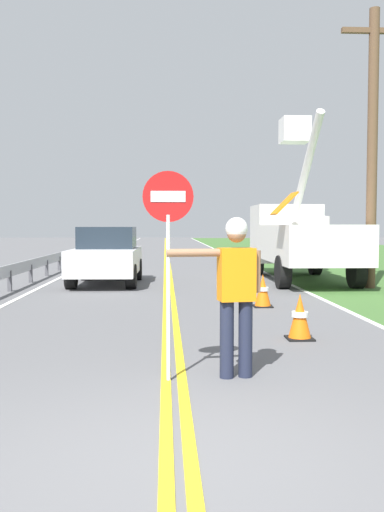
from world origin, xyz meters
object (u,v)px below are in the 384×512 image
object	(u,v)px
utility_bucket_truck	(298,236)
traffic_cone_tail	(247,278)
oncoming_sedan_nearest	(107,256)
utility_pole_near	(372,143)
flagger_worker	(235,286)
traffic_cone_lead	(300,317)
traffic_cone_mid	(263,291)
stop_sign_paddle	(168,228)

from	to	relation	value
utility_bucket_truck	traffic_cone_tail	xyz separation A→B (m)	(-2.05, -2.81, -1.07)
oncoming_sedan_nearest	utility_pole_near	xyz separation A→B (m)	(7.44, -1.45, 3.16)
flagger_worker	traffic_cone_tail	bearing A→B (deg)	80.60
oncoming_sedan_nearest	flagger_worker	bearing A→B (deg)	-76.26
traffic_cone_lead	traffic_cone_mid	size ratio (longest dim) A/B	1.00
traffic_cone_tail	oncoming_sedan_nearest	bearing A→B (deg)	156.08
stop_sign_paddle	traffic_cone_lead	size ratio (longest dim) A/B	3.33
traffic_cone_lead	traffic_cone_tail	size ratio (longest dim) A/B	1.00
oncoming_sedan_nearest	traffic_cone_lead	bearing A→B (deg)	-65.45
utility_bucket_truck	traffic_cone_tail	size ratio (longest dim) A/B	9.73
oncoming_sedan_nearest	traffic_cone_mid	distance (m)	6.23
utility_bucket_truck	utility_pole_near	xyz separation A→B (m)	(1.43, -2.51, 2.59)
stop_sign_paddle	utility_bucket_truck	xyz separation A→B (m)	(4.24, 11.53, -0.30)
flagger_worker	utility_pole_near	distance (m)	10.59
utility_bucket_truck	traffic_cone_mid	bearing A→B (deg)	-110.21
traffic_cone_mid	traffic_cone_tail	bearing A→B (deg)	87.47
utility_pole_near	traffic_cone_lead	world-z (taller)	utility_pole_near
stop_sign_paddle	utility_pole_near	size ratio (longest dim) A/B	0.31
utility_pole_near	traffic_cone_tail	xyz separation A→B (m)	(-3.48, -0.30, -3.66)
stop_sign_paddle	oncoming_sedan_nearest	bearing A→B (deg)	99.60
utility_bucket_truck	traffic_cone_lead	bearing A→B (deg)	-103.39
stop_sign_paddle	utility_bucket_truck	world-z (taller)	utility_bucket_truck
oncoming_sedan_nearest	traffic_cone_tail	distance (m)	4.36
flagger_worker	traffic_cone_lead	distance (m)	2.52
utility_bucket_truck	oncoming_sedan_nearest	xyz separation A→B (m)	(-6.01, -1.06, -0.57)
flagger_worker	traffic_cone_lead	bearing A→B (deg)	58.85
utility_pole_near	traffic_cone_tail	distance (m)	5.06
utility_pole_near	traffic_cone_mid	bearing A→B (deg)	-136.43
flagger_worker	stop_sign_paddle	world-z (taller)	stop_sign_paddle
flagger_worker	oncoming_sedan_nearest	size ratio (longest dim) A/B	0.44
traffic_cone_tail	traffic_cone_lead	bearing A→B (deg)	-91.50
flagger_worker	stop_sign_paddle	size ratio (longest dim) A/B	0.78
oncoming_sedan_nearest	traffic_cone_lead	distance (m)	9.12
traffic_cone_tail	stop_sign_paddle	bearing A→B (deg)	-104.07
utility_pole_near	utility_bucket_truck	bearing A→B (deg)	119.65
flagger_worker	utility_bucket_truck	world-z (taller)	utility_bucket_truck
stop_sign_paddle	traffic_cone_tail	world-z (taller)	stop_sign_paddle
flagger_worker	oncoming_sedan_nearest	xyz separation A→B (m)	(-2.53, 10.36, -0.21)
stop_sign_paddle	oncoming_sedan_nearest	xyz separation A→B (m)	(-1.77, 10.47, -0.88)
oncoming_sedan_nearest	utility_bucket_truck	bearing A→B (deg)	9.99
stop_sign_paddle	oncoming_sedan_nearest	world-z (taller)	stop_sign_paddle
utility_bucket_truck	traffic_cone_lead	distance (m)	9.66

